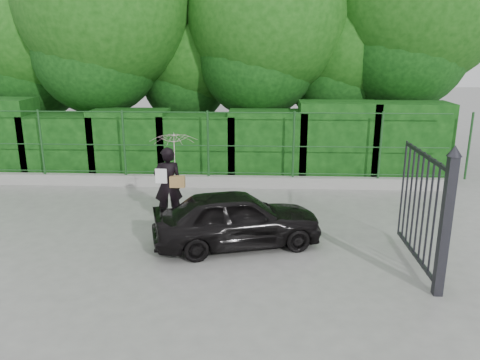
{
  "coord_description": "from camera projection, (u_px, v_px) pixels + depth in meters",
  "views": [
    {
      "loc": [
        1.86,
        -7.85,
        3.68
      ],
      "look_at": [
        1.42,
        1.3,
        1.1
      ],
      "focal_mm": 35.0,
      "sensor_mm": 36.0,
      "label": 1
    }
  ],
  "objects": [
    {
      "name": "ground",
      "position": [
        160.0,
        255.0,
        8.63
      ],
      "size": [
        80.0,
        80.0,
        0.0
      ],
      "primitive_type": "plane",
      "color": "gray"
    },
    {
      "name": "kerb",
      "position": [
        194.0,
        181.0,
        12.91
      ],
      "size": [
        14.0,
        0.25,
        0.3
      ],
      "primitive_type": "cube",
      "color": "#9E9E99",
      "rests_on": "ground"
    },
    {
      "name": "fence",
      "position": [
        201.0,
        144.0,
        12.62
      ],
      "size": [
        14.13,
        0.06,
        1.8
      ],
      "color": "#1B471E",
      "rests_on": "kerb"
    },
    {
      "name": "hedge",
      "position": [
        202.0,
        143.0,
        13.63
      ],
      "size": [
        14.2,
        1.2,
        2.28
      ],
      "color": "black",
      "rests_on": "ground"
    },
    {
      "name": "trees",
      "position": [
        241.0,
        18.0,
        14.76
      ],
      "size": [
        17.1,
        6.15,
        8.08
      ],
      "color": "black",
      "rests_on": "ground"
    },
    {
      "name": "gate",
      "position": [
        434.0,
        212.0,
        7.39
      ],
      "size": [
        0.22,
        2.33,
        2.36
      ],
      "color": "black",
      "rests_on": "ground"
    },
    {
      "name": "woman",
      "position": [
        172.0,
        163.0,
        10.03
      ],
      "size": [
        1.0,
        1.02,
        1.97
      ],
      "color": "black",
      "rests_on": "ground"
    },
    {
      "name": "car",
      "position": [
        237.0,
        218.0,
        8.95
      ],
      "size": [
        3.44,
        2.1,
        1.09
      ],
      "primitive_type": "imported",
      "rotation": [
        0.0,
        0.0,
        1.84
      ],
      "color": "black",
      "rests_on": "ground"
    }
  ]
}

